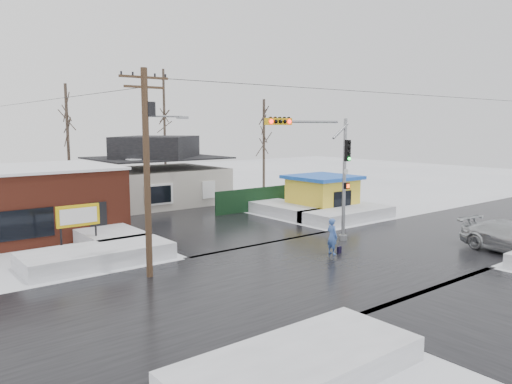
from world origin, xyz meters
TOP-DOWN VIEW (x-y plane):
  - ground at (0.00, 0.00)m, footprint 120.00×120.00m
  - road_ns at (0.00, 0.00)m, footprint 10.00×120.00m
  - road_ew at (0.00, 0.00)m, footprint 120.00×10.00m
  - snowbank_nw at (-9.00, 7.00)m, footprint 7.00×3.00m
  - snowbank_ne at (9.00, 7.00)m, footprint 7.00×3.00m
  - snowbank_sw at (-9.00, -7.00)m, footprint 7.00×3.00m
  - snowbank_nside_w at (-7.00, 12.00)m, footprint 3.00×8.00m
  - snowbank_nside_e at (7.00, 12.00)m, footprint 3.00×8.00m
  - traffic_signal at (2.43, 2.97)m, footprint 6.05×0.68m
  - utility_pole at (-7.93, 3.50)m, footprint 3.15×0.44m
  - brick_building at (-11.00, 15.99)m, footprint 12.20×8.20m
  - marquee_sign at (-9.00, 9.49)m, footprint 2.20×0.21m
  - house at (2.00, 22.00)m, footprint 10.40×8.40m
  - kiosk at (9.50, 9.99)m, footprint 4.60×4.60m
  - fence at (6.50, 14.00)m, footprint 8.00×0.12m
  - tree_far_left at (-4.00, 26.00)m, footprint 3.00×3.00m
  - tree_far_mid at (6.00, 28.00)m, footprint 3.00×3.00m
  - tree_far_right at (12.00, 20.00)m, footprint 3.00×3.00m
  - pedestrian at (1.12, 1.18)m, footprint 0.50×0.72m
  - shopping_bag at (1.56, 1.07)m, footprint 0.30×0.17m

SIDE VIEW (x-z plane):
  - ground at x=0.00m, z-range 0.00..0.00m
  - road_ns at x=0.00m, z-range 0.00..0.02m
  - road_ew at x=0.00m, z-range 0.00..0.02m
  - shopping_bag at x=1.56m, z-range 0.00..0.35m
  - snowbank_sw at x=-9.00m, z-range 0.00..0.70m
  - snowbank_nw at x=-9.00m, z-range 0.00..0.80m
  - snowbank_ne at x=9.00m, z-range 0.00..0.80m
  - snowbank_nside_w at x=-7.00m, z-range 0.00..0.80m
  - snowbank_nside_e at x=7.00m, z-range 0.00..0.80m
  - fence at x=6.50m, z-range 0.00..1.80m
  - pedestrian at x=1.12m, z-range 0.00..1.88m
  - kiosk at x=9.50m, z-range 0.03..2.90m
  - marquee_sign at x=-9.00m, z-range 0.65..3.20m
  - brick_building at x=-11.00m, z-range 0.01..4.14m
  - house at x=2.00m, z-range -0.26..5.50m
  - traffic_signal at x=2.43m, z-range 1.04..8.04m
  - utility_pole at x=-7.93m, z-range 0.61..9.61m
  - tree_far_right at x=12.00m, z-range 2.66..11.66m
  - tree_far_left at x=-4.00m, z-range 2.95..12.95m
  - tree_far_mid at x=6.00m, z-range 3.54..15.54m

